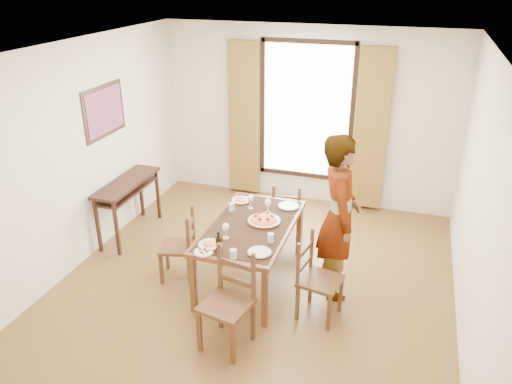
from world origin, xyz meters
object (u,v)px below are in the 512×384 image
(dining_table, at_px, (251,230))
(man, at_px, (339,217))
(console_table, at_px, (127,189))
(pasta_platter, at_px, (264,218))

(dining_table, height_order, man, man)
(console_table, distance_m, dining_table, 2.04)
(dining_table, height_order, pasta_platter, pasta_platter)
(dining_table, xyz_separation_m, pasta_platter, (0.12, 0.11, 0.12))
(man, relative_size, pasta_platter, 4.73)
(console_table, height_order, dining_table, console_table)
(console_table, relative_size, man, 0.63)
(dining_table, bearing_deg, man, 6.94)
(man, height_order, pasta_platter, man)
(dining_table, relative_size, man, 0.86)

